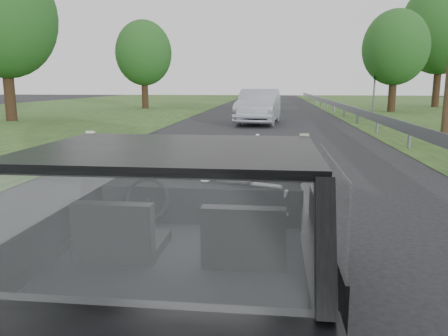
% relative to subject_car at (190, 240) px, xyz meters
% --- Properties ---
extents(ground, '(140.00, 140.00, 0.00)m').
position_rel_subject_car_xyz_m(ground, '(0.00, 0.00, -0.72)').
color(ground, black).
rests_on(ground, ground).
extents(subject_car, '(1.80, 4.00, 1.45)m').
position_rel_subject_car_xyz_m(subject_car, '(0.00, 0.00, 0.00)').
color(subject_car, black).
rests_on(subject_car, ground).
extents(dashboard, '(1.58, 0.45, 0.30)m').
position_rel_subject_car_xyz_m(dashboard, '(0.00, 0.62, 0.12)').
color(dashboard, black).
rests_on(dashboard, subject_car).
extents(driver_seat, '(0.50, 0.72, 0.42)m').
position_rel_subject_car_xyz_m(driver_seat, '(-0.40, -0.29, 0.16)').
color(driver_seat, black).
rests_on(driver_seat, subject_car).
extents(passenger_seat, '(0.50, 0.72, 0.42)m').
position_rel_subject_car_xyz_m(passenger_seat, '(0.40, -0.29, 0.16)').
color(passenger_seat, black).
rests_on(passenger_seat, subject_car).
extents(steering_wheel, '(0.36, 0.36, 0.04)m').
position_rel_subject_car_xyz_m(steering_wheel, '(-0.40, 0.33, 0.20)').
color(steering_wheel, black).
rests_on(steering_wheel, dashboard).
extents(cat, '(0.55, 0.29, 0.24)m').
position_rel_subject_car_xyz_m(cat, '(0.22, 0.60, 0.35)').
color(cat, '#9A9A9A').
rests_on(cat, dashboard).
extents(guardrail, '(0.05, 90.00, 0.32)m').
position_rel_subject_car_xyz_m(guardrail, '(4.30, 10.00, -0.15)').
color(guardrail, gray).
rests_on(guardrail, ground).
extents(other_car, '(2.27, 4.94, 1.58)m').
position_rel_subject_car_xyz_m(other_car, '(-0.13, 17.44, 0.07)').
color(other_car, '#A5A9B7').
rests_on(other_car, ground).
extents(highway_sign, '(0.50, 1.07, 2.76)m').
position_rel_subject_car_xyz_m(highway_sign, '(7.04, 26.99, 0.66)').
color(highway_sign, '#0A441D').
rests_on(highway_sign, ground).
extents(tree_2, '(4.29, 4.29, 6.31)m').
position_rel_subject_car_xyz_m(tree_2, '(8.21, 27.06, 2.43)').
color(tree_2, '#245E25').
rests_on(tree_2, ground).
extents(tree_3, '(7.59, 7.59, 9.29)m').
position_rel_subject_car_xyz_m(tree_3, '(13.18, 33.55, 3.92)').
color(tree_3, '#245E25').
rests_on(tree_3, ground).
extents(tree_5, '(5.97, 5.97, 7.60)m').
position_rel_subject_car_xyz_m(tree_5, '(-12.37, 17.53, 3.08)').
color(tree_5, '#245E25').
rests_on(tree_5, ground).
extents(tree_6, '(5.07, 5.07, 6.21)m').
position_rel_subject_car_xyz_m(tree_6, '(-9.04, 29.25, 2.38)').
color(tree_6, '#245E25').
rests_on(tree_6, ground).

